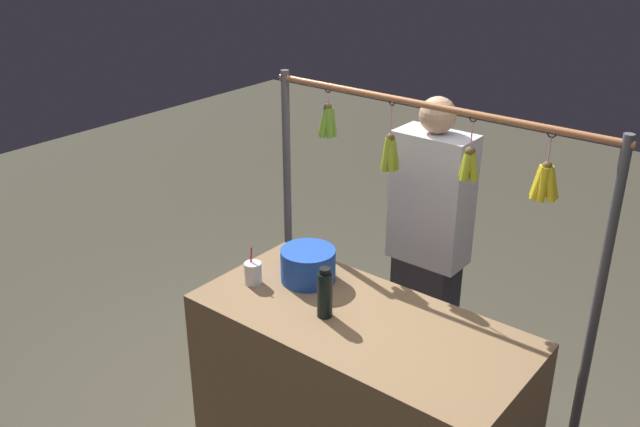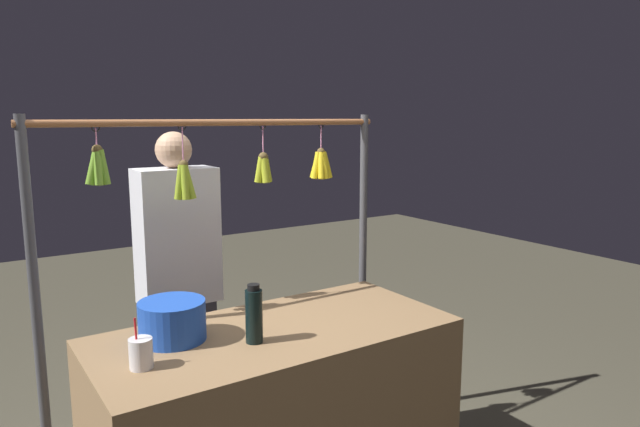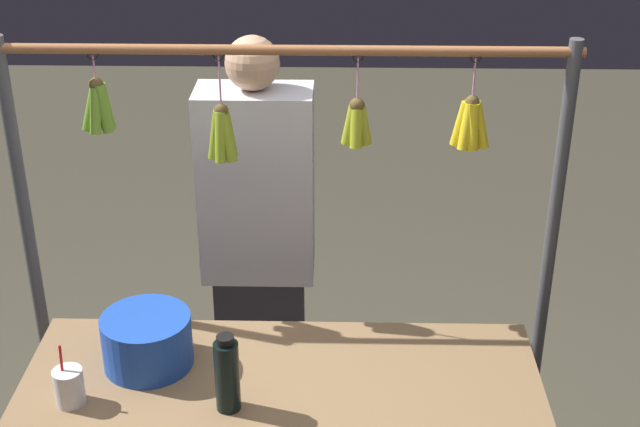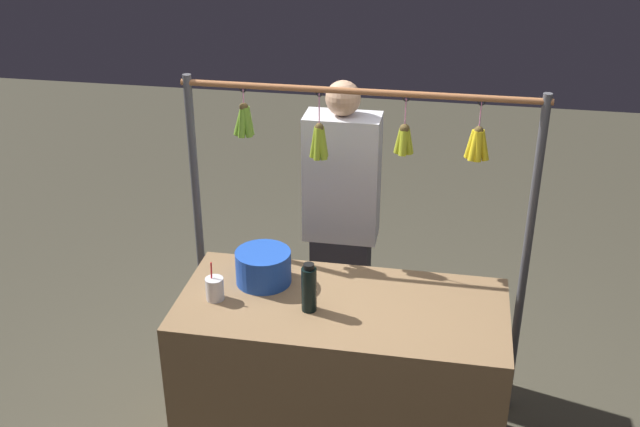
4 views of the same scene
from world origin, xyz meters
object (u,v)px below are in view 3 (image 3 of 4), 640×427
at_px(blue_bucket, 147,341).
at_px(water_bottle, 227,374).
at_px(drink_cup, 69,387).
at_px(vendor_person, 259,264).

bearing_deg(blue_bucket, water_bottle, 142.36).
height_order(water_bottle, drink_cup, water_bottle).
bearing_deg(vendor_person, blue_bucket, 67.98).
bearing_deg(water_bottle, drink_cup, -1.38).
distance_m(blue_bucket, drink_cup, 0.27).
bearing_deg(drink_cup, water_bottle, 178.62).
bearing_deg(drink_cup, vendor_person, -117.78).
distance_m(blue_bucket, vendor_person, 0.76).
bearing_deg(blue_bucket, vendor_person, -112.02).
distance_m(drink_cup, vendor_person, 1.02).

